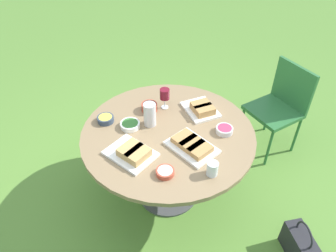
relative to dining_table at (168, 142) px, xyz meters
name	(u,v)px	position (x,y,z in m)	size (l,w,h in m)	color
ground_plane	(168,192)	(0.00, 0.00, -0.62)	(40.00, 40.00, 0.00)	#5B8C38
dining_table	(168,142)	(0.00, 0.00, 0.00)	(1.32, 1.32, 0.72)	#4C4C51
chair_near_right	(281,103)	(0.42, -1.19, -0.10)	(0.55, 0.54, 0.89)	#2D6B38
water_pitcher	(150,114)	(0.12, 0.12, 0.20)	(0.10, 0.10, 0.19)	silver
wine_glass	(165,95)	(0.31, -0.04, 0.23)	(0.08, 0.08, 0.18)	silver
platter_bread_main	(192,145)	(-0.21, -0.13, 0.13)	(0.43, 0.39, 0.06)	white
platter_charcuterie	(133,153)	(-0.20, 0.29, 0.13)	(0.42, 0.41, 0.08)	white
platter_sandwich_side	(202,109)	(0.19, -0.32, 0.13)	(0.34, 0.29, 0.08)	white
bowl_fries	(106,119)	(0.23, 0.45, 0.13)	(0.13, 0.13, 0.05)	#334256
bowl_salad	(130,125)	(0.12, 0.27, 0.13)	(0.15, 0.15, 0.04)	white
bowl_olives	(149,107)	(0.30, 0.09, 0.14)	(0.13, 0.13, 0.06)	#B74733
bowl_dip_red	(224,130)	(-0.09, -0.42, 0.13)	(0.13, 0.13, 0.04)	silver
bowl_dip_cream	(165,172)	(-0.41, 0.11, 0.12)	(0.12, 0.12, 0.04)	#B74733
cup_water_near	(212,169)	(-0.47, -0.20, 0.15)	(0.08, 0.08, 0.10)	silver
handbag	(299,245)	(-0.78, -0.83, -0.49)	(0.30, 0.14, 0.37)	#232328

